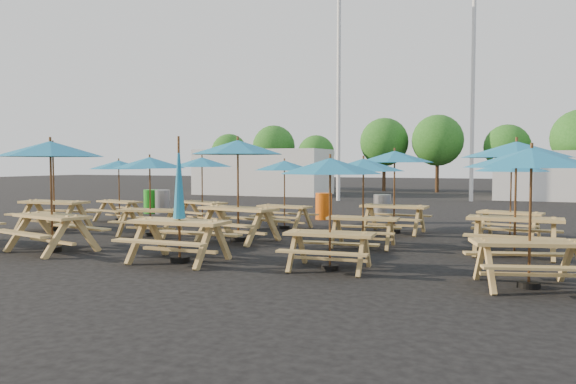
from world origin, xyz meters
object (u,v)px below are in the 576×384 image
at_px(picnic_unit_9, 330,172).
at_px(waste_bin_2, 324,206).
at_px(picnic_unit_7, 238,153).
at_px(picnic_unit_10, 363,170).
at_px(picnic_unit_11, 395,161).
at_px(waste_bin_1, 162,202).
at_px(picnic_unit_5, 202,166).
at_px(picnic_unit_12, 531,165).
at_px(picnic_unit_3, 50,155).
at_px(picnic_unit_14, 511,170).
at_px(picnic_unit_1, 53,155).
at_px(picnic_unit_8, 284,169).
at_px(picnic_unit_13, 516,156).
at_px(waste_bin_3, 382,209).
at_px(picnic_unit_2, 119,168).
at_px(picnic_unit_6, 179,211).
at_px(waste_bin_0, 151,201).
at_px(picnic_unit_4, 150,167).

xyz_separation_m(picnic_unit_9, waste_bin_2, (-2.87, 8.78, -1.35)).
bearing_deg(picnic_unit_7, picnic_unit_10, 16.33).
distance_m(picnic_unit_11, waste_bin_1, 9.98).
bearing_deg(picnic_unit_5, picnic_unit_12, -13.65).
distance_m(picnic_unit_7, picnic_unit_12, 7.32).
bearing_deg(picnic_unit_3, waste_bin_2, 83.66).
distance_m(picnic_unit_3, picnic_unit_10, 7.05).
relative_size(picnic_unit_9, picnic_unit_14, 0.92).
distance_m(picnic_unit_1, waste_bin_1, 5.89).
bearing_deg(picnic_unit_8, picnic_unit_9, -51.53).
xyz_separation_m(picnic_unit_9, picnic_unit_13, (3.22, 2.94, 0.32)).
bearing_deg(waste_bin_1, picnic_unit_3, -71.23).
bearing_deg(picnic_unit_3, picnic_unit_13, 33.08).
bearing_deg(picnic_unit_12, picnic_unit_8, 122.12).
bearing_deg(picnic_unit_13, picnic_unit_11, 140.01).
bearing_deg(picnic_unit_5, picnic_unit_7, -28.27).
bearing_deg(picnic_unit_14, picnic_unit_9, -105.12).
bearing_deg(picnic_unit_8, picnic_unit_10, -32.32).
bearing_deg(waste_bin_3, picnic_unit_10, -83.08).
bearing_deg(picnic_unit_2, picnic_unit_1, -81.07).
relative_size(picnic_unit_2, picnic_unit_13, 0.95).
bearing_deg(waste_bin_2, picnic_unit_3, -111.29).
relative_size(picnic_unit_2, picnic_unit_5, 0.90).
distance_m(picnic_unit_2, picnic_unit_7, 6.55).
xyz_separation_m(picnic_unit_6, picnic_unit_14, (6.19, 6.23, 0.76)).
xyz_separation_m(picnic_unit_5, waste_bin_0, (-3.83, 2.71, -1.42)).
height_order(picnic_unit_4, waste_bin_1, picnic_unit_4).
height_order(picnic_unit_13, waste_bin_0, picnic_unit_13).
relative_size(picnic_unit_1, picnic_unit_5, 0.99).
bearing_deg(picnic_unit_3, picnic_unit_7, 58.75).
bearing_deg(waste_bin_0, picnic_unit_8, -23.07).
distance_m(picnic_unit_13, picnic_unit_14, 3.02).
distance_m(picnic_unit_4, waste_bin_2, 6.78).
xyz_separation_m(picnic_unit_4, picnic_unit_13, (9.16, 0.03, 0.26)).
xyz_separation_m(picnic_unit_1, picnic_unit_13, (12.56, -0.04, -0.09)).
bearing_deg(picnic_unit_7, waste_bin_3, 79.09).
bearing_deg(picnic_unit_7, picnic_unit_6, -73.45).
relative_size(picnic_unit_12, picnic_unit_14, 1.11).
height_order(picnic_unit_5, waste_bin_0, picnic_unit_5).
height_order(picnic_unit_5, picnic_unit_7, picnic_unit_7).
height_order(picnic_unit_7, picnic_unit_12, picnic_unit_7).
distance_m(picnic_unit_13, waste_bin_1, 13.89).
relative_size(picnic_unit_1, picnic_unit_13, 1.04).
bearing_deg(picnic_unit_5, waste_bin_1, 160.71).
bearing_deg(waste_bin_3, picnic_unit_13, -54.51).
distance_m(picnic_unit_3, picnic_unit_13, 10.08).
relative_size(picnic_unit_1, picnic_unit_9, 1.22).
bearing_deg(waste_bin_2, picnic_unit_9, -71.90).
relative_size(picnic_unit_9, waste_bin_3, 2.26).
bearing_deg(picnic_unit_3, waste_bin_0, 126.73).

